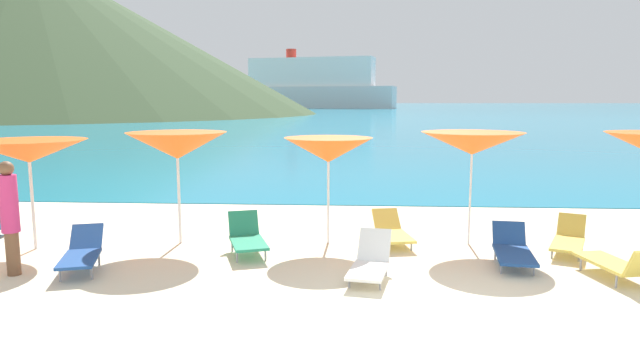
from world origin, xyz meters
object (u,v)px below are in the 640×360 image
(beachgoer_3, at_px, (10,214))
(lounge_chair_4, at_px, (370,262))
(cruise_ship, at_px, (311,86))
(lounge_chair_9, at_px, (513,249))
(umbrella_2, at_px, (29,151))
(lounge_chair_1, at_px, (569,239))
(umbrella_3, at_px, (177,146))
(lounge_chair_6, at_px, (82,252))
(umbrella_4, at_px, (328,150))
(lounge_chair_3, at_px, (247,237))
(umbrella_5, at_px, (472,143))
(lounge_chair_5, at_px, (392,231))
(lounge_chair_2, at_px, (619,263))

(beachgoer_3, bearing_deg, lounge_chair_4, 151.66)
(beachgoer_3, xyz_separation_m, cruise_ship, (-8.97, 177.45, 6.26))
(lounge_chair_4, bearing_deg, beachgoer_3, -167.65)
(lounge_chair_9, bearing_deg, umbrella_2, -175.22)
(lounge_chair_1, bearing_deg, umbrella_3, -156.98)
(lounge_chair_1, height_order, cruise_ship, cruise_ship)
(lounge_chair_6, distance_m, beachgoer_3, 1.27)
(umbrella_4, distance_m, cruise_ship, 175.69)
(umbrella_2, distance_m, lounge_chair_3, 4.45)
(umbrella_4, bearing_deg, umbrella_5, 1.44)
(beachgoer_3, bearing_deg, umbrella_2, -100.72)
(umbrella_4, distance_m, umbrella_5, 2.82)
(umbrella_2, bearing_deg, umbrella_3, 12.96)
(umbrella_5, xyz_separation_m, lounge_chair_3, (-4.29, -0.99, -1.69))
(umbrella_3, distance_m, beachgoer_3, 3.18)
(umbrella_5, bearing_deg, lounge_chair_4, -131.69)
(lounge_chair_3, xyz_separation_m, beachgoer_3, (-3.60, -1.48, 0.71))
(umbrella_5, xyz_separation_m, lounge_chair_1, (1.75, -0.52, -1.75))
(lounge_chair_5, bearing_deg, lounge_chair_3, -173.21)
(umbrella_2, xyz_separation_m, lounge_chair_9, (8.93, -0.46, -1.63))
(umbrella_5, bearing_deg, beachgoer_3, -162.56)
(umbrella_2, height_order, lounge_chair_5, umbrella_2)
(umbrella_5, distance_m, lounge_chair_5, 2.33)
(umbrella_3, height_order, lounge_chair_6, umbrella_3)
(lounge_chair_4, distance_m, lounge_chair_5, 2.24)
(umbrella_2, bearing_deg, lounge_chair_5, 6.72)
(lounge_chair_1, relative_size, lounge_chair_3, 1.07)
(lounge_chair_1, bearing_deg, lounge_chair_5, -162.76)
(lounge_chair_9, distance_m, cruise_ship, 177.32)
(lounge_chair_2, height_order, lounge_chair_6, lounge_chair_2)
(umbrella_3, relative_size, lounge_chair_9, 1.37)
(umbrella_2, xyz_separation_m, cruise_ship, (-8.41, 175.87, 5.40))
(lounge_chair_4, bearing_deg, umbrella_5, 58.67)
(lounge_chair_3, relative_size, lounge_chair_4, 0.99)
(lounge_chair_3, bearing_deg, umbrella_2, 159.74)
(lounge_chair_2, xyz_separation_m, lounge_chair_5, (-3.44, 2.11, -0.03))
(lounge_chair_1, bearing_deg, cruise_ship, 120.86)
(lounge_chair_5, relative_size, lounge_chair_9, 0.92)
(lounge_chair_3, height_order, beachgoer_3, beachgoer_3)
(lounge_chair_6, bearing_deg, beachgoer_3, -177.71)
(lounge_chair_9, bearing_deg, umbrella_3, 178.02)
(umbrella_5, distance_m, lounge_chair_2, 3.38)
(lounge_chair_5, height_order, beachgoer_3, beachgoer_3)
(umbrella_2, distance_m, lounge_chair_9, 9.09)
(lounge_chair_3, height_order, lounge_chair_4, lounge_chair_3)
(lounge_chair_5, height_order, lounge_chair_9, lounge_chair_9)
(lounge_chair_2, bearing_deg, umbrella_4, -36.06)
(umbrella_3, bearing_deg, umbrella_4, 4.20)
(umbrella_3, bearing_deg, lounge_chair_6, -121.19)
(umbrella_3, height_order, lounge_chair_3, umbrella_3)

